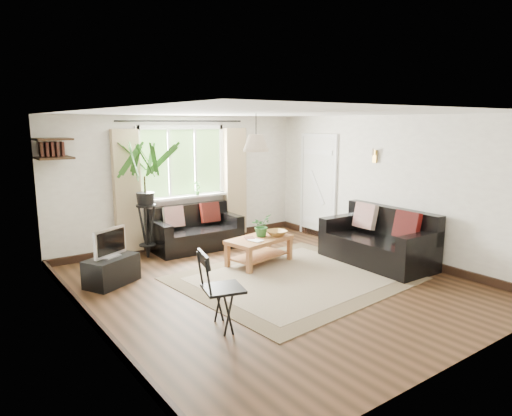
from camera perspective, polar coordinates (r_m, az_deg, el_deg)
floor at (r=6.60m, az=2.06°, el=-9.52°), size 5.50×5.50×0.00m
ceiling at (r=6.20m, az=2.21°, el=11.79°), size 5.50×5.50×0.00m
wall_back at (r=8.60m, az=-9.23°, el=3.33°), size 5.00×0.02×2.40m
wall_front at (r=4.51m, az=24.26°, el=-4.12°), size 5.00×0.02×2.40m
wall_left at (r=5.17m, az=-20.28°, el=-2.03°), size 0.02×5.50×2.40m
wall_right at (r=8.06m, az=16.30°, el=2.55°), size 0.02×5.50×2.40m
rug at (r=6.84m, az=4.72°, el=-8.74°), size 3.34×2.93×0.02m
window at (r=8.53m, az=-9.18°, el=5.63°), size 2.50×0.16×2.16m
door at (r=9.19m, az=7.75°, el=2.57°), size 0.06×0.96×2.06m
corner_shelf at (r=7.56m, az=-24.02°, el=6.81°), size 0.50×0.50×0.34m
pendant_lamp at (r=6.52m, az=0.00°, el=8.67°), size 0.36×0.36×0.54m
wall_sconce at (r=8.14m, az=14.52°, el=6.54°), size 0.12×0.12×0.28m
sofa_back at (r=8.37m, az=-7.45°, el=-2.60°), size 1.60×0.82×0.74m
sofa_right at (r=7.68m, az=14.89°, el=-3.65°), size 1.84×0.95×0.85m
coffee_table at (r=7.45m, az=0.41°, el=-5.37°), size 1.16×0.78×0.44m
table_plant at (r=7.45m, az=0.65°, el=-2.20°), size 0.42×0.40×0.36m
bowl at (r=7.55m, az=2.56°, el=-3.13°), size 0.36×0.36×0.08m
book_a at (r=7.13m, az=-0.50°, el=-4.20°), size 0.21×0.25×0.02m
book_b at (r=7.32m, az=-1.40°, el=-3.81°), size 0.22×0.25×0.02m
tv_stand at (r=6.86m, az=-17.59°, el=-7.47°), size 0.85×0.71×0.40m
tv at (r=6.75m, az=-17.79°, el=-4.08°), size 0.60×0.43×0.44m
palm_stand at (r=7.86m, az=-13.63°, el=0.94°), size 0.91×0.91×1.98m
folding_chair at (r=5.14m, az=-4.12°, el=-10.18°), size 0.57×0.57×0.90m
sill_plant at (r=8.63m, az=-7.36°, el=2.49°), size 0.14×0.10×0.27m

